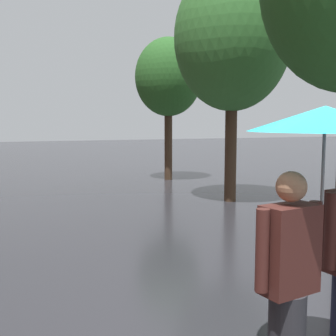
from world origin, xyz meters
TOP-DOWN VIEW (x-y plane):
  - street_tree_1 at (3.15, 6.79)m, footprint 2.79×2.79m
  - street_tree_2 at (3.10, 10.99)m, footprint 2.20×2.20m
  - couple_under_umbrella at (0.11, -0.11)m, footprint 1.24×1.09m

SIDE VIEW (x-z plane):
  - couple_under_umbrella at x=0.11m, z-range 0.33..2.43m
  - street_tree_2 at x=3.10m, z-range 1.03..5.73m
  - street_tree_1 at x=3.15m, z-range 1.08..6.79m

